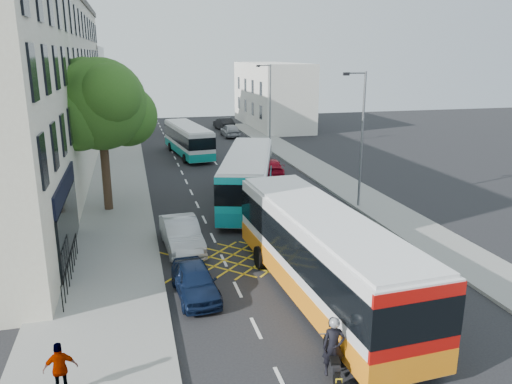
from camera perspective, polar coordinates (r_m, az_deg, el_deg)
ground at (r=18.70m, az=9.84°, el=-13.85°), size 120.00×120.00×0.00m
pavement_left at (r=31.16m, az=-16.44°, el=-1.97°), size 5.00×70.00×0.15m
pavement_right at (r=34.31m, az=11.26°, el=-0.04°), size 3.00×70.00×0.15m
terrace_main at (r=39.98m, az=-24.79°, el=10.76°), size 8.30×45.00×13.50m
terrace_far at (r=70.26m, az=-20.33°, el=11.23°), size 8.00×20.00×10.00m
building_right at (r=65.50m, az=1.79°, el=11.04°), size 6.00×18.00×8.00m
street_tree at (r=29.93m, az=-17.37°, el=9.44°), size 6.30×5.70×8.80m
lamp_near at (r=30.17m, az=11.88°, el=6.64°), size 1.45×0.15×8.00m
lamp_far at (r=48.80m, az=1.51°, el=10.24°), size 1.45×0.15×8.00m
railings at (r=21.94m, az=-20.48°, el=-7.97°), size 0.08×5.60×1.14m
bus_near at (r=19.12m, az=7.53°, el=-7.04°), size 3.53×12.32×3.43m
bus_mid at (r=30.95m, az=-0.93°, el=1.71°), size 5.97×11.83×3.25m
bus_far at (r=46.55m, az=-7.76°, el=5.96°), size 3.55×10.28×2.83m
motorbike at (r=15.13m, az=8.81°, el=-17.42°), size 0.80×2.17×1.95m
parked_car_blue at (r=19.68m, az=-6.97°, el=-10.05°), size 1.76×3.85×1.28m
parked_car_silver at (r=24.26m, az=-8.53°, el=-4.79°), size 1.88×4.66×1.50m
red_hatchback at (r=38.88m, az=1.62°, el=2.91°), size 2.21×4.45×1.24m
distant_car_grey at (r=60.20m, az=-8.72°, el=7.30°), size 2.87×5.17×1.37m
distant_car_silver at (r=57.09m, az=-2.97°, el=7.07°), size 1.76×4.33×1.47m
distant_car_dark at (r=62.55m, az=-3.71°, el=7.80°), size 2.12×4.66×1.48m
pedestrian_far at (r=15.19m, az=-21.45°, el=-18.26°), size 0.92×0.42×1.53m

